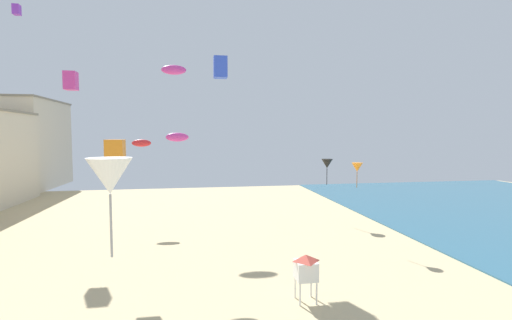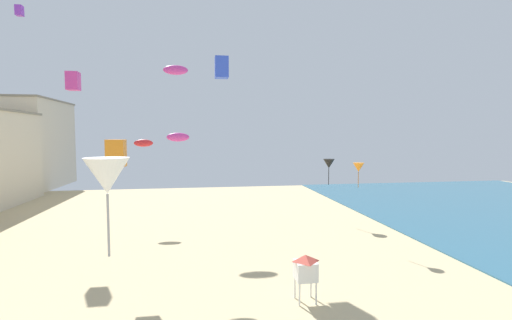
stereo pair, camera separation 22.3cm
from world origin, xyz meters
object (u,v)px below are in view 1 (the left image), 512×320
(kite_magenta_parafoil_2, at_px, (177,137))
(kite_red_parafoil, at_px, (141,143))
(lifeguard_stand, at_px, (306,268))
(kite_orange_box, at_px, (115,153))
(kite_purple_box, at_px, (17,10))
(kite_magenta_box, at_px, (71,81))
(kite_white_delta, at_px, (110,176))
(kite_blue_box, at_px, (220,67))
(kite_magenta_parafoil, at_px, (174,70))
(kite_black_delta, at_px, (327,164))
(kite_orange_delta, at_px, (357,167))

(kite_magenta_parafoil_2, bearing_deg, kite_red_parafoil, 108.33)
(lifeguard_stand, bearing_deg, kite_red_parafoil, 138.83)
(lifeguard_stand, bearing_deg, kite_magenta_parafoil_2, 154.11)
(kite_orange_box, xyz_separation_m, kite_purple_box, (-8.75, 7.74, 11.02))
(kite_red_parafoil, bearing_deg, kite_magenta_box, -142.60)
(kite_white_delta, bearing_deg, kite_blue_box, 75.85)
(kite_magenta_parafoil, xyz_separation_m, kite_magenta_box, (-8.58, -3.39, -1.81))
(kite_black_delta, relative_size, kite_blue_box, 1.54)
(kite_red_parafoil, bearing_deg, lifeguard_stand, -60.43)
(kite_red_parafoil, bearing_deg, kite_black_delta, -7.15)
(kite_black_delta, relative_size, kite_red_parafoil, 1.42)
(lifeguard_stand, relative_size, kite_orange_box, 1.47)
(lifeguard_stand, distance_m, kite_white_delta, 11.96)
(lifeguard_stand, distance_m, kite_black_delta, 19.43)
(kite_black_delta, height_order, kite_white_delta, kite_white_delta)
(kite_purple_box, distance_m, kite_orange_delta, 29.88)
(kite_blue_box, relative_size, kite_red_parafoil, 0.92)
(lifeguard_stand, height_order, kite_magenta_box, kite_magenta_box)
(kite_red_parafoil, distance_m, kite_purple_box, 14.84)
(kite_black_delta, bearing_deg, kite_magenta_parafoil, 173.51)
(kite_magenta_box, height_order, kite_purple_box, kite_purple_box)
(lifeguard_stand, relative_size, kite_blue_box, 1.46)
(kite_magenta_box, height_order, kite_white_delta, kite_magenta_box)
(kite_magenta_parafoil, height_order, kite_purple_box, kite_purple_box)
(lifeguard_stand, bearing_deg, kite_white_delta, -123.69)
(kite_orange_box, height_order, kite_orange_delta, kite_orange_box)
(kite_orange_box, xyz_separation_m, kite_white_delta, (2.42, -12.18, -0.15))
(kite_black_delta, xyz_separation_m, kite_red_parafoil, (-18.93, 2.37, 2.16))
(kite_blue_box, bearing_deg, kite_orange_delta, -16.11)
(kite_blue_box, relative_size, kite_white_delta, 0.56)
(kite_black_delta, height_order, kite_blue_box, kite_blue_box)
(kite_red_parafoil, bearing_deg, kite_white_delta, -83.81)
(kite_orange_box, relative_size, kite_blue_box, 0.99)
(kite_magenta_parafoil, distance_m, kite_black_delta, 18.32)
(lifeguard_stand, bearing_deg, kite_black_delta, 85.18)
(kite_black_delta, height_order, kite_magenta_box, kite_magenta_box)
(kite_magenta_box, bearing_deg, lifeguard_stand, -43.77)
(lifeguard_stand, relative_size, kite_magenta_parafoil_2, 1.67)
(kite_purple_box, height_order, kite_orange_delta, kite_purple_box)
(kite_magenta_box, xyz_separation_m, kite_red_parafoil, (5.22, 3.99, -5.52))
(kite_orange_box, height_order, kite_white_delta, kite_orange_box)
(kite_orange_box, xyz_separation_m, kite_black_delta, (18.53, 11.46, -1.79))
(kite_magenta_parafoil_2, xyz_separation_m, kite_white_delta, (-1.38, -13.32, -1.16))
(lifeguard_stand, relative_size, kite_purple_box, 3.20)
(kite_purple_box, bearing_deg, kite_orange_delta, -9.08)
(kite_black_delta, distance_m, kite_magenta_parafoil_2, 18.19)
(kite_blue_box, xyz_separation_m, kite_magenta_parafoil_2, (-3.35, -5.46, -5.82))
(kite_magenta_parafoil, relative_size, kite_magenta_parafoil_2, 1.60)
(kite_black_delta, distance_m, kite_orange_delta, 8.03)
(kite_orange_delta, bearing_deg, kite_magenta_box, 164.89)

